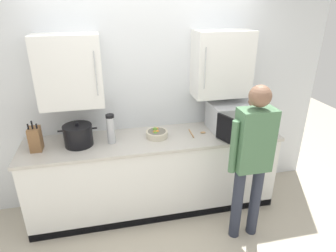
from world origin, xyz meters
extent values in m
plane|color=#B7AD99|center=(0.00, 0.00, 0.00)|extent=(9.35, 9.35, 0.00)
cube|color=silver|center=(0.00, 1.10, 1.35)|extent=(4.34, 0.10, 2.70)
cube|color=white|center=(-0.81, 0.89, 1.66)|extent=(0.63, 0.32, 0.72)
cylinder|color=#B7BABF|center=(-0.55, 0.71, 1.66)|extent=(0.01, 0.01, 0.43)
cube|color=white|center=(0.81, 0.89, 1.66)|extent=(0.63, 0.32, 0.72)
cylinder|color=#B7BABF|center=(0.55, 0.71, 1.66)|extent=(0.01, 0.01, 0.43)
cube|color=white|center=(0.00, 0.73, 0.44)|extent=(2.77, 0.62, 0.88)
cube|color=#BCB7AD|center=(0.00, 0.73, 0.90)|extent=(2.81, 0.66, 0.03)
cube|color=black|center=(0.00, 0.43, 0.04)|extent=(2.77, 0.04, 0.09)
cube|color=#B7BABF|center=(0.97, 0.77, 1.07)|extent=(0.59, 0.40, 0.31)
cube|color=beige|center=(0.89, 0.76, 1.07)|extent=(0.39, 0.34, 0.25)
cube|color=black|center=(1.18, 0.57, 1.07)|extent=(0.17, 0.01, 0.29)
cube|color=black|center=(0.76, 0.38, 1.07)|extent=(0.19, 0.40, 0.29)
cylinder|color=#B7BABF|center=(-0.46, 0.71, 1.06)|extent=(0.08, 0.08, 0.29)
cylinder|color=black|center=(-0.46, 0.71, 1.22)|extent=(0.09, 0.09, 0.03)
cylinder|color=beige|center=(0.04, 0.74, 0.95)|extent=(0.24, 0.24, 0.07)
cylinder|color=#6B6659|center=(0.04, 0.74, 0.97)|extent=(0.20, 0.20, 0.04)
sphere|color=orange|center=(0.04, 0.74, 0.98)|extent=(0.04, 0.04, 0.04)
sphere|color=orange|center=(0.05, 0.80, 0.98)|extent=(0.04, 0.04, 0.04)
sphere|color=orange|center=(0.01, 0.72, 0.98)|extent=(0.04, 0.04, 0.04)
sphere|color=#5B9333|center=(0.01, 0.70, 0.98)|extent=(0.04, 0.04, 0.04)
sphere|color=#5B9333|center=(0.03, 0.79, 0.99)|extent=(0.06, 0.06, 0.06)
cylinder|color=black|center=(-0.79, 0.73, 1.02)|extent=(0.29, 0.29, 0.21)
cylinder|color=black|center=(-0.79, 0.73, 1.13)|extent=(0.30, 0.30, 0.02)
cylinder|color=black|center=(-0.79, 0.73, 1.15)|extent=(0.04, 0.04, 0.03)
cylinder|color=black|center=(-0.96, 0.73, 1.09)|extent=(0.05, 0.02, 0.02)
cylinder|color=black|center=(-0.62, 0.73, 1.09)|extent=(0.05, 0.02, 0.02)
cylinder|color=tan|center=(0.43, 0.73, 0.93)|extent=(0.02, 0.21, 0.01)
ellipsoid|color=tan|center=(0.57, 0.72, 0.93)|extent=(0.07, 0.05, 0.02)
cube|color=brown|center=(-1.20, 0.71, 1.04)|extent=(0.11, 0.15, 0.24)
cylinder|color=black|center=(-1.24, 0.69, 1.19)|extent=(0.02, 0.02, 0.05)
cylinder|color=black|center=(-1.20, 0.69, 1.20)|extent=(0.02, 0.02, 0.08)
cylinder|color=black|center=(-1.16, 0.69, 1.18)|extent=(0.02, 0.02, 0.05)
cylinder|color=#282D3D|center=(0.74, 0.06, 0.41)|extent=(0.11, 0.11, 0.81)
cylinder|color=#282D3D|center=(0.94, 0.06, 0.41)|extent=(0.11, 0.11, 0.81)
cube|color=#47704C|center=(0.84, 0.06, 1.12)|extent=(0.34, 0.20, 0.62)
sphere|color=brown|center=(0.84, 0.06, 1.55)|extent=(0.20, 0.20, 0.20)
cylinder|color=brown|center=(0.99, 0.26, 1.25)|extent=(0.10, 0.43, 0.29)
cylinder|color=#47704C|center=(0.64, 0.06, 1.07)|extent=(0.07, 0.07, 0.52)
camera|label=1|loc=(-0.48, -2.12, 2.32)|focal=31.06mm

